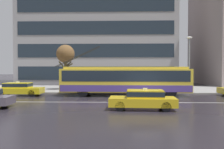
{
  "coord_description": "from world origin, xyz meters",
  "views": [
    {
      "loc": [
        -2.19,
        -19.66,
        2.69
      ],
      "look_at": [
        -2.96,
        3.84,
        2.04
      ],
      "focal_mm": 37.93,
      "sensor_mm": 36.0,
      "label": 1
    }
  ],
  "objects_px": {
    "bus_shelter": "(98,74)",
    "pedestrian_approaching_curb": "(139,76)",
    "trolleybus": "(125,80)",
    "taxi_oncoming_near": "(143,99)",
    "street_tree_bare": "(65,55)",
    "street_lamp": "(189,59)",
    "pedestrian_at_shelter": "(115,77)",
    "taxi_queued_behind_bus": "(19,88)"
  },
  "relations": [
    {
      "from": "trolleybus",
      "to": "street_tree_bare",
      "type": "bearing_deg",
      "value": 144.99
    },
    {
      "from": "taxi_queued_behind_bus",
      "to": "taxi_oncoming_near",
      "type": "xyz_separation_m",
      "value": [
        11.34,
        -7.26,
        -0.0
      ]
    },
    {
      "from": "taxi_oncoming_near",
      "to": "pedestrian_approaching_curb",
      "type": "distance_m",
      "value": 11.54
    },
    {
      "from": "pedestrian_approaching_curb",
      "to": "street_tree_bare",
      "type": "relative_size",
      "value": 0.38
    },
    {
      "from": "bus_shelter",
      "to": "pedestrian_approaching_curb",
      "type": "height_order",
      "value": "bus_shelter"
    },
    {
      "from": "pedestrian_at_shelter",
      "to": "street_tree_bare",
      "type": "relative_size",
      "value": 0.38
    },
    {
      "from": "pedestrian_at_shelter",
      "to": "trolleybus",
      "type": "bearing_deg",
      "value": -72.35
    },
    {
      "from": "pedestrian_at_shelter",
      "to": "bus_shelter",
      "type": "bearing_deg",
      "value": -173.34
    },
    {
      "from": "street_tree_bare",
      "to": "street_lamp",
      "type": "bearing_deg",
      "value": -8.82
    },
    {
      "from": "trolleybus",
      "to": "bus_shelter",
      "type": "relative_size",
      "value": 3.34
    },
    {
      "from": "pedestrian_at_shelter",
      "to": "taxi_queued_behind_bus",
      "type": "bearing_deg",
      "value": -158.47
    },
    {
      "from": "taxi_queued_behind_bus",
      "to": "pedestrian_approaching_curb",
      "type": "distance_m",
      "value": 12.75
    },
    {
      "from": "trolleybus",
      "to": "pedestrian_at_shelter",
      "type": "xyz_separation_m",
      "value": [
        -1.1,
        3.45,
        0.16
      ]
    },
    {
      "from": "trolleybus",
      "to": "taxi_oncoming_near",
      "type": "bearing_deg",
      "value": -82.37
    },
    {
      "from": "trolleybus",
      "to": "taxi_queued_behind_bus",
      "type": "xyz_separation_m",
      "value": [
        -10.34,
        -0.2,
        -0.85
      ]
    },
    {
      "from": "pedestrian_approaching_curb",
      "to": "trolleybus",
      "type": "bearing_deg",
      "value": -112.36
    },
    {
      "from": "bus_shelter",
      "to": "pedestrian_approaching_curb",
      "type": "xyz_separation_m",
      "value": [
        4.55,
        0.77,
        -0.29
      ]
    },
    {
      "from": "street_lamp",
      "to": "street_tree_bare",
      "type": "distance_m",
      "value": 13.98
    },
    {
      "from": "bus_shelter",
      "to": "pedestrian_approaching_curb",
      "type": "distance_m",
      "value": 4.62
    },
    {
      "from": "taxi_oncoming_near",
      "to": "street_tree_bare",
      "type": "height_order",
      "value": "street_tree_bare"
    },
    {
      "from": "pedestrian_at_shelter",
      "to": "taxi_oncoming_near",
      "type": "bearing_deg",
      "value": -79.12
    },
    {
      "from": "trolleybus",
      "to": "taxi_queued_behind_bus",
      "type": "bearing_deg",
      "value": -178.91
    },
    {
      "from": "taxi_oncoming_near",
      "to": "pedestrian_approaching_curb",
      "type": "xyz_separation_m",
      "value": [
        0.65,
        11.47,
        1.07
      ]
    },
    {
      "from": "trolleybus",
      "to": "pedestrian_at_shelter",
      "type": "bearing_deg",
      "value": 107.65
    },
    {
      "from": "pedestrian_approaching_curb",
      "to": "street_lamp",
      "type": "relative_size",
      "value": 0.34
    },
    {
      "from": "taxi_queued_behind_bus",
      "to": "pedestrian_at_shelter",
      "type": "bearing_deg",
      "value": 21.53
    },
    {
      "from": "pedestrian_approaching_curb",
      "to": "street_lamp",
      "type": "xyz_separation_m",
      "value": [
        5.22,
        -1.29,
        1.92
      ]
    },
    {
      "from": "taxi_oncoming_near",
      "to": "pedestrian_at_shelter",
      "type": "bearing_deg",
      "value": 100.88
    },
    {
      "from": "pedestrian_approaching_curb",
      "to": "bus_shelter",
      "type": "bearing_deg",
      "value": -170.39
    },
    {
      "from": "bus_shelter",
      "to": "taxi_queued_behind_bus",
      "type": "bearing_deg",
      "value": -155.22
    },
    {
      "from": "pedestrian_approaching_curb",
      "to": "taxi_oncoming_near",
      "type": "bearing_deg",
      "value": -93.25
    },
    {
      "from": "bus_shelter",
      "to": "pedestrian_approaching_curb",
      "type": "relative_size",
      "value": 1.95
    },
    {
      "from": "taxi_queued_behind_bus",
      "to": "pedestrian_approaching_curb",
      "type": "height_order",
      "value": "pedestrian_approaching_curb"
    },
    {
      "from": "pedestrian_at_shelter",
      "to": "pedestrian_approaching_curb",
      "type": "bearing_deg",
      "value": 11.52
    },
    {
      "from": "pedestrian_approaching_curb",
      "to": "taxi_queued_behind_bus",
      "type": "bearing_deg",
      "value": -160.67
    },
    {
      "from": "trolleybus",
      "to": "street_tree_bare",
      "type": "relative_size",
      "value": 2.45
    },
    {
      "from": "taxi_queued_behind_bus",
      "to": "pedestrian_at_shelter",
      "type": "xyz_separation_m",
      "value": [
        9.24,
        3.65,
        1.01
      ]
    },
    {
      "from": "pedestrian_at_shelter",
      "to": "street_lamp",
      "type": "xyz_separation_m",
      "value": [
        7.97,
        -0.74,
        1.97
      ]
    },
    {
      "from": "taxi_oncoming_near",
      "to": "pedestrian_at_shelter",
      "type": "xyz_separation_m",
      "value": [
        -2.1,
        10.91,
        1.01
      ]
    },
    {
      "from": "taxi_oncoming_near",
      "to": "taxi_queued_behind_bus",
      "type": "bearing_deg",
      "value": 147.35
    },
    {
      "from": "bus_shelter",
      "to": "pedestrian_approaching_curb",
      "type": "bearing_deg",
      "value": 9.61
    },
    {
      "from": "taxi_oncoming_near",
      "to": "street_lamp",
      "type": "bearing_deg",
      "value": 60.01
    }
  ]
}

